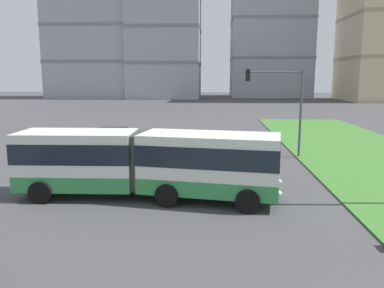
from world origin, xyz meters
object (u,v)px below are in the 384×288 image
(car_black_sedan, at_px, (113,139))
(apartment_tower_west, at_px, (89,11))
(apartment_tower_westcentre, at_px, (164,13))
(traffic_light_far_right, at_px, (282,97))
(articulated_bus, at_px, (147,162))
(apartment_tower_centre, at_px, (271,3))

(car_black_sedan, relative_size, apartment_tower_west, 0.11)
(apartment_tower_westcentre, bearing_deg, apartment_tower_west, 177.39)
(car_black_sedan, distance_m, traffic_light_far_right, 12.88)
(articulated_bus, height_order, car_black_sedan, articulated_bus)
(car_black_sedan, bearing_deg, apartment_tower_west, 108.65)
(car_black_sedan, bearing_deg, articulated_bus, -68.46)
(apartment_tower_west, bearing_deg, traffic_light_far_right, -63.77)
(articulated_bus, bearing_deg, car_black_sedan, 111.54)
(apartment_tower_centre, bearing_deg, apartment_tower_west, -171.71)
(articulated_bus, bearing_deg, apartment_tower_centre, 78.98)
(apartment_tower_westcentre, bearing_deg, traffic_light_far_right, -76.74)
(articulated_bus, relative_size, apartment_tower_west, 0.28)
(car_black_sedan, bearing_deg, traffic_light_far_right, -11.13)
(articulated_bus, bearing_deg, traffic_light_far_right, 51.76)
(articulated_bus, height_order, apartment_tower_west, apartment_tower_west)
(articulated_bus, xyz_separation_m, apartment_tower_centre, (17.45, 89.62, 22.62))
(car_black_sedan, height_order, apartment_tower_west, apartment_tower_west)
(articulated_bus, distance_m, car_black_sedan, 12.84)
(apartment_tower_westcentre, xyz_separation_m, apartment_tower_centre, (27.04, 7.59, 3.45))
(articulated_bus, xyz_separation_m, traffic_light_far_right, (7.50, 9.51, 2.44))
(articulated_bus, relative_size, apartment_tower_westcentre, 0.29)
(articulated_bus, xyz_separation_m, apartment_tower_westcentre, (-9.59, 82.03, 19.17))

